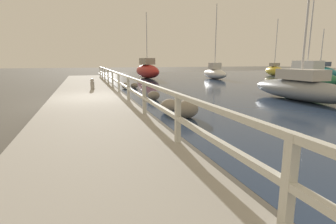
# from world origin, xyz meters

# --- Properties ---
(ground_plane) EXTENTS (120.00, 120.00, 0.00)m
(ground_plane) POSITION_xyz_m (0.00, 0.00, 0.00)
(ground_plane) COLOR #4C473D
(dock_walkway) EXTENTS (3.26, 36.00, 0.25)m
(dock_walkway) POSITION_xyz_m (0.00, 0.00, 0.12)
(dock_walkway) COLOR #9E998E
(dock_walkway) RESTS_ON ground
(railing) EXTENTS (0.10, 32.50, 0.98)m
(railing) POSITION_xyz_m (1.53, -0.00, 0.91)
(railing) COLOR beige
(railing) RESTS_ON dock_walkway
(boulder_water_edge) EXTENTS (0.55, 0.49, 0.41)m
(boulder_water_edge) POSITION_xyz_m (2.48, 5.41, 0.21)
(boulder_water_edge) COLOR gray
(boulder_water_edge) RESTS_ON ground
(boulder_downstream) EXTENTS (0.48, 0.43, 0.36)m
(boulder_downstream) POSITION_xyz_m (3.06, 5.40, 0.18)
(boulder_downstream) COLOR slate
(boulder_downstream) RESTS_ON ground
(boulder_near_dock) EXTENTS (0.58, 0.52, 0.43)m
(boulder_near_dock) POSITION_xyz_m (2.92, -0.20, 0.22)
(boulder_near_dock) COLOR slate
(boulder_near_dock) RESTS_ON ground
(boulder_mid_strip) EXTENTS (0.79, 0.71, 0.59)m
(boulder_mid_strip) POSITION_xyz_m (2.94, -4.32, 0.29)
(boulder_mid_strip) COLOR gray
(boulder_mid_strip) RESTS_ON ground
(boulder_upstream) EXTENTS (0.65, 0.58, 0.49)m
(boulder_upstream) POSITION_xyz_m (2.72, -3.24, 0.24)
(boulder_upstream) COLOR gray
(boulder_upstream) RESTS_ON ground
(mooring_bollard) EXTENTS (0.21, 0.21, 0.60)m
(mooring_bollard) POSITION_xyz_m (0.28, 3.20, 0.54)
(mooring_bollard) COLOR gray
(mooring_bollard) RESTS_ON dock_walkway
(sailboat_green) EXTENTS (1.91, 6.00, 6.32)m
(sailboat_green) POSITION_xyz_m (15.17, 2.99, 0.72)
(sailboat_green) COLOR #236B42
(sailboat_green) RESTS_ON water_surface
(sailboat_white) EXTENTS (1.61, 4.80, 7.25)m
(sailboat_white) POSITION_xyz_m (12.62, 12.14, 0.60)
(sailboat_white) COLOR white
(sailboat_white) RESTS_ON water_surface
(sailboat_red) EXTENTS (2.20, 5.63, 6.63)m
(sailboat_red) POSITION_xyz_m (6.27, 15.10, 0.84)
(sailboat_red) COLOR red
(sailboat_red) RESTS_ON water_surface
(sailboat_yellow) EXTENTS (1.57, 3.16, 6.73)m
(sailboat_yellow) POSITION_xyz_m (22.49, 15.21, 0.65)
(sailboat_yellow) COLOR gold
(sailboat_yellow) RESTS_ON water_surface
(sailboat_gray) EXTENTS (1.72, 5.94, 6.28)m
(sailboat_gray) POSITION_xyz_m (9.44, -2.36, 0.58)
(sailboat_gray) COLOR gray
(sailboat_gray) RESTS_ON water_surface
(sailboat_teal) EXTENTS (2.71, 5.32, 4.83)m
(sailboat_teal) POSITION_xyz_m (22.26, 8.36, 0.73)
(sailboat_teal) COLOR #1E707A
(sailboat_teal) RESTS_ON water_surface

